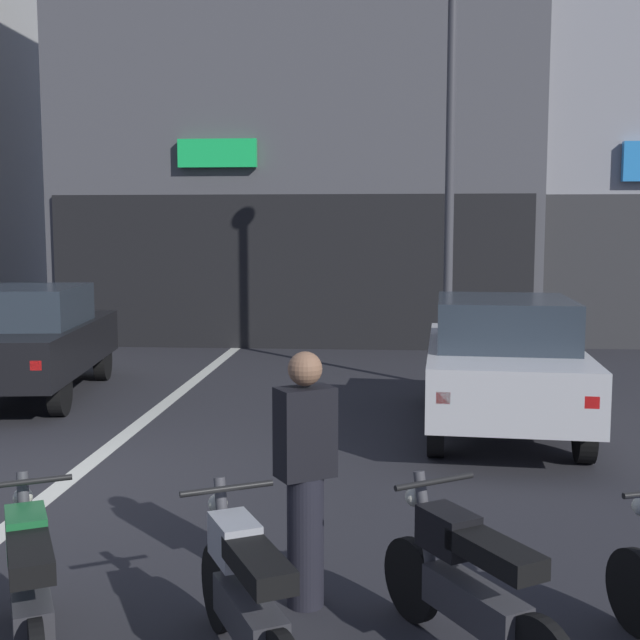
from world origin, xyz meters
TOP-DOWN VIEW (x-y plane):
  - ground_plane at (0.00, 0.00)m, footprint 120.00×120.00m
  - lane_centre_line at (0.00, 6.00)m, footprint 0.20×18.00m
  - building_mid_block at (1.13, 13.67)m, footprint 10.40×9.01m
  - car_black_crossing_near at (-2.12, 3.99)m, footprint 2.27×4.29m
  - car_white_parked_kerbside at (4.52, 2.48)m, footprint 2.07×4.22m
  - street_lamp at (4.08, 5.25)m, footprint 0.36×0.36m
  - motorcycle_green_row_left_mid at (1.11, -3.13)m, footprint 0.83×1.52m
  - motorcycle_silver_row_centre at (2.33, -3.15)m, footprint 0.83×1.51m
  - motorcycle_black_row_right_mid at (3.55, -2.91)m, footprint 0.94×1.45m
  - person_by_motorcycles at (2.57, -2.29)m, footprint 0.42×0.38m

SIDE VIEW (x-z plane):
  - ground_plane at x=0.00m, z-range 0.00..0.00m
  - lane_centre_line at x=0.00m, z-range 0.00..0.01m
  - motorcycle_green_row_left_mid at x=1.11m, z-range -0.03..0.95m
  - motorcycle_silver_row_centre at x=2.33m, z-range -0.03..0.95m
  - motorcycle_black_row_right_mid at x=3.55m, z-range -0.03..0.95m
  - person_by_motorcycles at x=2.57m, z-range 0.02..1.69m
  - car_black_crossing_near at x=-2.12m, z-range 0.07..1.71m
  - car_white_parked_kerbside at x=4.52m, z-range 0.07..1.71m
  - street_lamp at x=4.08m, z-range 0.72..6.94m
  - building_mid_block at x=1.13m, z-range -0.01..11.72m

